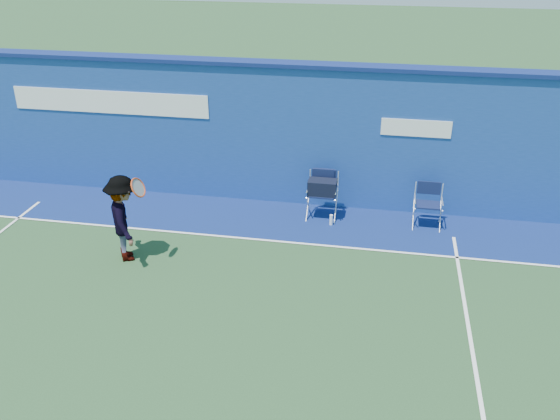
% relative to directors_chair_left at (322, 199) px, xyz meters
% --- Properties ---
extents(ground, '(80.00, 80.00, 0.00)m').
position_rel_directors_chair_left_xyz_m(ground, '(-1.80, -4.44, -0.43)').
color(ground, '#244424').
rests_on(ground, ground).
extents(stadium_wall, '(24.00, 0.50, 3.08)m').
position_rel_directors_chair_left_xyz_m(stadium_wall, '(-1.81, 0.76, 1.12)').
color(stadium_wall, navy).
rests_on(stadium_wall, ground).
extents(out_of_bounds_strip, '(24.00, 1.80, 0.01)m').
position_rel_directors_chair_left_xyz_m(out_of_bounds_strip, '(-1.80, -0.34, -0.42)').
color(out_of_bounds_strip, navy).
rests_on(out_of_bounds_strip, ground).
extents(court_lines, '(24.00, 12.00, 0.01)m').
position_rel_directors_chair_left_xyz_m(court_lines, '(-1.80, -3.84, -0.41)').
color(court_lines, white).
rests_on(court_lines, out_of_bounds_strip).
extents(directors_chair_left, '(0.59, 0.55, 1.00)m').
position_rel_directors_chair_left_xyz_m(directors_chair_left, '(0.00, 0.00, 0.00)').
color(directors_chair_left, silver).
rests_on(directors_chair_left, ground).
extents(directors_chair_right, '(0.54, 0.48, 0.90)m').
position_rel_directors_chair_left_xyz_m(directors_chair_right, '(2.16, -0.02, -0.14)').
color(directors_chair_right, silver).
rests_on(directors_chair_right, ground).
extents(water_bottle, '(0.07, 0.07, 0.23)m').
position_rel_directors_chair_left_xyz_m(water_bottle, '(0.24, -0.34, -0.31)').
color(water_bottle, white).
rests_on(water_bottle, ground).
extents(tennis_player, '(1.06, 1.22, 1.69)m').
position_rel_directors_chair_left_xyz_m(tennis_player, '(-3.34, -2.34, 0.40)').
color(tennis_player, '#EA4738').
rests_on(tennis_player, ground).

